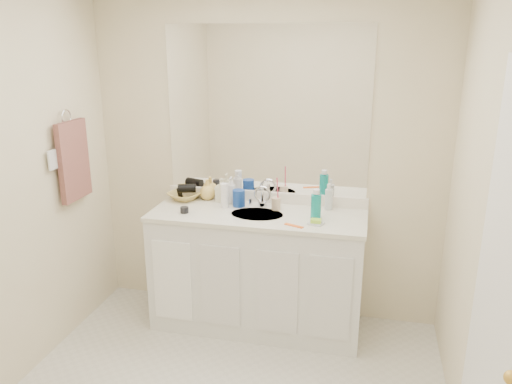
% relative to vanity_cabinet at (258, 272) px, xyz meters
% --- Properties ---
extents(wall_back, '(2.60, 0.02, 2.40)m').
position_rel_vanity_cabinet_xyz_m(wall_back, '(0.00, 0.28, 0.77)').
color(wall_back, beige).
rests_on(wall_back, floor).
extents(wall_right, '(0.02, 2.60, 2.40)m').
position_rel_vanity_cabinet_xyz_m(wall_right, '(1.30, -1.02, 0.77)').
color(wall_right, beige).
rests_on(wall_right, floor).
extents(vanity_cabinet, '(1.50, 0.55, 0.85)m').
position_rel_vanity_cabinet_xyz_m(vanity_cabinet, '(0.00, 0.00, 0.00)').
color(vanity_cabinet, white).
rests_on(vanity_cabinet, floor).
extents(countertop, '(1.52, 0.57, 0.03)m').
position_rel_vanity_cabinet_xyz_m(countertop, '(0.00, 0.00, 0.44)').
color(countertop, silver).
rests_on(countertop, vanity_cabinet).
extents(backsplash, '(1.52, 0.03, 0.08)m').
position_rel_vanity_cabinet_xyz_m(backsplash, '(0.00, 0.26, 0.50)').
color(backsplash, white).
rests_on(backsplash, countertop).
extents(sink_basin, '(0.37, 0.37, 0.02)m').
position_rel_vanity_cabinet_xyz_m(sink_basin, '(0.00, -0.02, 0.44)').
color(sink_basin, '#B2A69C').
rests_on(sink_basin, countertop).
extents(faucet, '(0.02, 0.02, 0.11)m').
position_rel_vanity_cabinet_xyz_m(faucet, '(0.00, 0.16, 0.51)').
color(faucet, silver).
rests_on(faucet, countertop).
extents(mirror, '(1.48, 0.01, 1.20)m').
position_rel_vanity_cabinet_xyz_m(mirror, '(0.00, 0.27, 1.14)').
color(mirror, white).
rests_on(mirror, wall_back).
extents(blue_mug, '(0.10, 0.10, 0.12)m').
position_rel_vanity_cabinet_xyz_m(blue_mug, '(-0.17, 0.12, 0.52)').
color(blue_mug, '#153C96').
rests_on(blue_mug, countertop).
extents(tan_cup, '(0.08, 0.08, 0.09)m').
position_rel_vanity_cabinet_xyz_m(tan_cup, '(0.11, 0.10, 0.50)').
color(tan_cup, beige).
rests_on(tan_cup, countertop).
extents(toothbrush, '(0.02, 0.04, 0.18)m').
position_rel_vanity_cabinet_xyz_m(toothbrush, '(0.12, 0.10, 0.60)').
color(toothbrush, '#E23B5C').
rests_on(toothbrush, tan_cup).
extents(mouthwash_bottle, '(0.07, 0.07, 0.17)m').
position_rel_vanity_cabinet_xyz_m(mouthwash_bottle, '(0.41, -0.01, 0.54)').
color(mouthwash_bottle, '#0C9088').
rests_on(mouthwash_bottle, countertop).
extents(clear_pump_bottle, '(0.07, 0.07, 0.15)m').
position_rel_vanity_cabinet_xyz_m(clear_pump_bottle, '(0.48, 0.20, 0.53)').
color(clear_pump_bottle, silver).
rests_on(clear_pump_bottle, countertop).
extents(soap_dish, '(0.12, 0.10, 0.01)m').
position_rel_vanity_cabinet_xyz_m(soap_dish, '(0.43, -0.13, 0.46)').
color(soap_dish, silver).
rests_on(soap_dish, countertop).
extents(green_soap, '(0.07, 0.05, 0.02)m').
position_rel_vanity_cabinet_xyz_m(green_soap, '(0.43, -0.13, 0.48)').
color(green_soap, '#ADE738').
rests_on(green_soap, soap_dish).
extents(orange_comb, '(0.14, 0.08, 0.01)m').
position_rel_vanity_cabinet_xyz_m(orange_comb, '(0.29, -0.20, 0.46)').
color(orange_comb, orange).
rests_on(orange_comb, countertop).
extents(dark_jar, '(0.08, 0.08, 0.04)m').
position_rel_vanity_cabinet_xyz_m(dark_jar, '(-0.51, -0.11, 0.48)').
color(dark_jar, black).
rests_on(dark_jar, countertop).
extents(extra_white_bottle, '(0.07, 0.07, 0.18)m').
position_rel_vanity_cabinet_xyz_m(extra_white_bottle, '(-0.26, 0.07, 0.54)').
color(extra_white_bottle, white).
rests_on(extra_white_bottle, countertop).
extents(soap_bottle_white, '(0.08, 0.08, 0.20)m').
position_rel_vanity_cabinet_xyz_m(soap_bottle_white, '(-0.24, 0.18, 0.56)').
color(soap_bottle_white, white).
rests_on(soap_bottle_white, countertop).
extents(soap_bottle_cream, '(0.08, 0.08, 0.18)m').
position_rel_vanity_cabinet_xyz_m(soap_bottle_cream, '(-0.33, 0.20, 0.54)').
color(soap_bottle_cream, beige).
rests_on(soap_bottle_cream, countertop).
extents(soap_bottle_yellow, '(0.16, 0.16, 0.15)m').
position_rel_vanity_cabinet_xyz_m(soap_bottle_yellow, '(-0.45, 0.23, 0.53)').
color(soap_bottle_yellow, '#E7C05A').
rests_on(soap_bottle_yellow, countertop).
extents(wicker_basket, '(0.31, 0.31, 0.06)m').
position_rel_vanity_cabinet_xyz_m(wicker_basket, '(-0.61, 0.18, 0.48)').
color(wicker_basket, tan).
rests_on(wicker_basket, countertop).
extents(hair_dryer, '(0.15, 0.10, 0.07)m').
position_rel_vanity_cabinet_xyz_m(hair_dryer, '(-0.59, 0.18, 0.54)').
color(hair_dryer, black).
rests_on(hair_dryer, wicker_basket).
extents(towel_ring, '(0.01, 0.11, 0.11)m').
position_rel_vanity_cabinet_xyz_m(towel_ring, '(-1.27, -0.25, 1.12)').
color(towel_ring, silver).
rests_on(towel_ring, wall_left).
extents(hand_towel, '(0.04, 0.32, 0.55)m').
position_rel_vanity_cabinet_xyz_m(hand_towel, '(-1.25, -0.25, 0.82)').
color(hand_towel, brown).
rests_on(hand_towel, towel_ring).
extents(switch_plate, '(0.01, 0.08, 0.13)m').
position_rel_vanity_cabinet_xyz_m(switch_plate, '(-1.27, -0.45, 0.88)').
color(switch_plate, white).
rests_on(switch_plate, wall_left).
extents(door, '(0.02, 0.82, 2.00)m').
position_rel_vanity_cabinet_xyz_m(door, '(1.29, -1.32, 0.57)').
color(door, white).
rests_on(door, floor).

